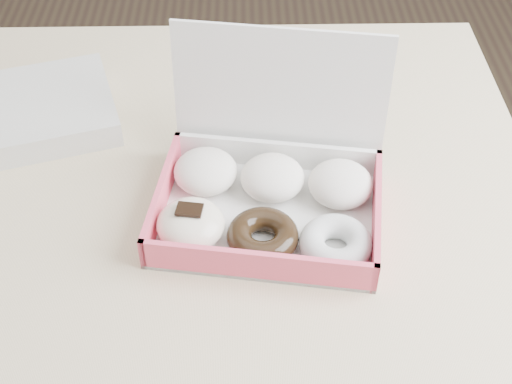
{
  "coord_description": "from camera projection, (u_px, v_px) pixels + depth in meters",
  "views": [
    {
      "loc": [
        0.18,
        -0.78,
        1.45
      ],
      "look_at": [
        0.19,
        -0.11,
        0.81
      ],
      "focal_mm": 50.0,
      "sensor_mm": 36.0,
      "label": 1
    }
  ],
  "objects": [
    {
      "name": "donut_box",
      "position": [
        267.0,
        192.0,
        0.96
      ],
      "size": [
        0.33,
        0.29,
        0.22
      ],
      "rotation": [
        0.0,
        0.0,
        -0.16
      ],
      "color": "white",
      "rests_on": "table"
    },
    {
      "name": "newspapers",
      "position": [
        30.0,
        112.0,
        1.11
      ],
      "size": [
        0.3,
        0.27,
        0.04
      ],
      "primitive_type": "cube",
      "rotation": [
        0.0,
        0.0,
        0.3
      ],
      "color": "silver",
      "rests_on": "table"
    },
    {
      "name": "table",
      "position": [
        132.0,
        207.0,
        1.1
      ],
      "size": [
        1.2,
        0.8,
        0.75
      ],
      "color": "tan",
      "rests_on": "ground"
    }
  ]
}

